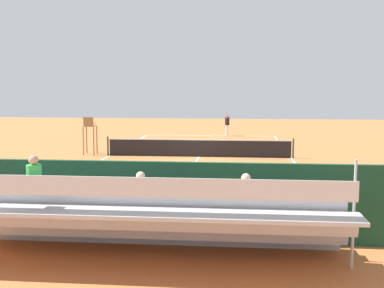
{
  "coord_description": "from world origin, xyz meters",
  "views": [
    {
      "loc": [
        -2.01,
        25.33,
        3.86
      ],
      "look_at": [
        0.0,
        4.0,
        1.2
      ],
      "focal_mm": 43.77,
      "sensor_mm": 36.0,
      "label": 1
    }
  ],
  "objects_px": {
    "tennis_player": "(227,123)",
    "bleacher_stand": "(147,219)",
    "courtside_bench": "(251,213)",
    "tennis_net": "(199,148)",
    "tennis_racket": "(215,135)",
    "tennis_ball_far": "(220,138)",
    "equipment_bag": "(185,226)",
    "umpire_chair": "(90,132)",
    "tennis_ball_near": "(213,140)"
  },
  "relations": [
    {
      "from": "tennis_ball_near",
      "to": "equipment_bag",
      "type": "bearing_deg",
      "value": 90.82
    },
    {
      "from": "tennis_player",
      "to": "tennis_racket",
      "type": "distance_m",
      "value": 1.41
    },
    {
      "from": "bleacher_stand",
      "to": "tennis_player",
      "type": "xyz_separation_m",
      "value": [
        -1.28,
        -26.4,
        0.1
      ]
    },
    {
      "from": "bleacher_stand",
      "to": "tennis_ball_near",
      "type": "relative_size",
      "value": 137.27
    },
    {
      "from": "tennis_net",
      "to": "tennis_ball_far",
      "type": "relative_size",
      "value": 156.06
    },
    {
      "from": "bleacher_stand",
      "to": "tennis_ball_near",
      "type": "distance_m",
      "value": 23.24
    },
    {
      "from": "tennis_racket",
      "to": "tennis_player",
      "type": "bearing_deg",
      "value": 170.12
    },
    {
      "from": "bleacher_stand",
      "to": "tennis_racket",
      "type": "height_order",
      "value": "bleacher_stand"
    },
    {
      "from": "tennis_net",
      "to": "equipment_bag",
      "type": "distance_m",
      "value": 13.42
    },
    {
      "from": "courtside_bench",
      "to": "tennis_player",
      "type": "relative_size",
      "value": 0.93
    },
    {
      "from": "tennis_racket",
      "to": "umpire_chair",
      "type": "bearing_deg",
      "value": 59.24
    },
    {
      "from": "bleacher_stand",
      "to": "courtside_bench",
      "type": "distance_m",
      "value": 3.17
    },
    {
      "from": "umpire_chair",
      "to": "courtside_bench",
      "type": "relative_size",
      "value": 1.19
    },
    {
      "from": "tennis_ball_far",
      "to": "equipment_bag",
      "type": "bearing_deg",
      "value": 89.61
    },
    {
      "from": "equipment_bag",
      "to": "tennis_ball_near",
      "type": "relative_size",
      "value": 13.64
    },
    {
      "from": "equipment_bag",
      "to": "tennis_player",
      "type": "bearing_deg",
      "value": -91.5
    },
    {
      "from": "tennis_racket",
      "to": "tennis_ball_near",
      "type": "distance_m",
      "value": 3.35
    },
    {
      "from": "tennis_player",
      "to": "bleacher_stand",
      "type": "bearing_deg",
      "value": 87.23
    },
    {
      "from": "umpire_chair",
      "to": "tennis_ball_near",
      "type": "height_order",
      "value": "umpire_chair"
    },
    {
      "from": "bleacher_stand",
      "to": "courtside_bench",
      "type": "bearing_deg",
      "value": -139.01
    },
    {
      "from": "tennis_racket",
      "to": "bleacher_stand",
      "type": "bearing_deg",
      "value": 89.35
    },
    {
      "from": "tennis_net",
      "to": "bleacher_stand",
      "type": "xyz_separation_m",
      "value": [
        -0.05,
        15.34,
        0.41
      ]
    },
    {
      "from": "tennis_net",
      "to": "tennis_player",
      "type": "relative_size",
      "value": 5.35
    },
    {
      "from": "bleacher_stand",
      "to": "tennis_player",
      "type": "height_order",
      "value": "bleacher_stand"
    },
    {
      "from": "equipment_bag",
      "to": "tennis_player",
      "type": "relative_size",
      "value": 0.47
    },
    {
      "from": "tennis_net",
      "to": "courtside_bench",
      "type": "distance_m",
      "value": 13.49
    },
    {
      "from": "bleacher_stand",
      "to": "courtside_bench",
      "type": "relative_size",
      "value": 5.03
    },
    {
      "from": "umpire_chair",
      "to": "tennis_racket",
      "type": "xyz_separation_m",
      "value": [
        -6.55,
        -11.0,
        -1.3
      ]
    },
    {
      "from": "umpire_chair",
      "to": "tennis_ball_far",
      "type": "bearing_deg",
      "value": -128.28
    },
    {
      "from": "tennis_net",
      "to": "equipment_bag",
      "type": "height_order",
      "value": "tennis_net"
    },
    {
      "from": "umpire_chair",
      "to": "tennis_ball_near",
      "type": "bearing_deg",
      "value": -130.71
    },
    {
      "from": "tennis_net",
      "to": "tennis_ball_near",
      "type": "xyz_separation_m",
      "value": [
        -0.38,
        -7.88,
        -0.47
      ]
    },
    {
      "from": "courtside_bench",
      "to": "tennis_ball_near",
      "type": "bearing_deg",
      "value": -84.48
    },
    {
      "from": "equipment_bag",
      "to": "tennis_ball_far",
      "type": "distance_m",
      "value": 22.55
    },
    {
      "from": "tennis_net",
      "to": "tennis_player",
      "type": "height_order",
      "value": "tennis_player"
    },
    {
      "from": "tennis_ball_far",
      "to": "tennis_net",
      "type": "bearing_deg",
      "value": 84.75
    },
    {
      "from": "equipment_bag",
      "to": "tennis_ball_near",
      "type": "height_order",
      "value": "equipment_bag"
    },
    {
      "from": "equipment_bag",
      "to": "tennis_ball_far",
      "type": "relative_size",
      "value": 13.64
    },
    {
      "from": "tennis_net",
      "to": "tennis_ball_far",
      "type": "height_order",
      "value": "tennis_net"
    },
    {
      "from": "tennis_net",
      "to": "tennis_ball_far",
      "type": "distance_m",
      "value": 9.2
    },
    {
      "from": "equipment_bag",
      "to": "tennis_ball_far",
      "type": "xyz_separation_m",
      "value": [
        -0.15,
        -22.55,
        -0.15
      ]
    },
    {
      "from": "tennis_ball_far",
      "to": "umpire_chair",
      "type": "bearing_deg",
      "value": 51.72
    },
    {
      "from": "tennis_ball_far",
      "to": "tennis_racket",
      "type": "bearing_deg",
      "value": -76.74
    },
    {
      "from": "tennis_player",
      "to": "tennis_net",
      "type": "bearing_deg",
      "value": 83.15
    },
    {
      "from": "courtside_bench",
      "to": "tennis_player",
      "type": "distance_m",
      "value": 24.36
    },
    {
      "from": "umpire_chair",
      "to": "equipment_bag",
      "type": "xyz_separation_m",
      "value": [
        -6.89,
        13.63,
        -1.13
      ]
    },
    {
      "from": "courtside_bench",
      "to": "equipment_bag",
      "type": "xyz_separation_m",
      "value": [
        1.74,
        0.13,
        -0.38
      ]
    },
    {
      "from": "bleacher_stand",
      "to": "tennis_racket",
      "type": "xyz_separation_m",
      "value": [
        -0.3,
        -26.57,
        -0.9
      ]
    },
    {
      "from": "courtside_bench",
      "to": "tennis_ball_far",
      "type": "relative_size",
      "value": 27.27
    },
    {
      "from": "tennis_player",
      "to": "tennis_ball_near",
      "type": "xyz_separation_m",
      "value": [
        0.94,
        3.18,
        -0.98
      ]
    }
  ]
}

